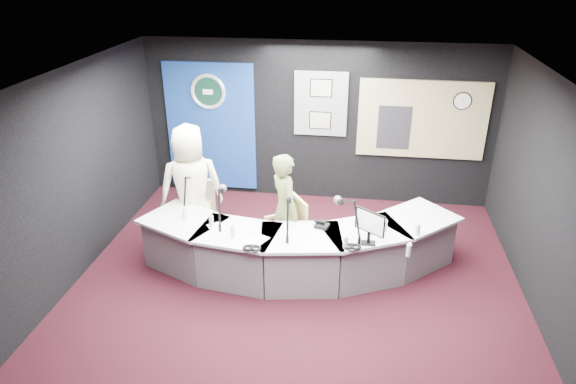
# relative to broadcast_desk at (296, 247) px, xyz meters

# --- Properties ---
(ground) EXTENTS (6.00, 6.00, 0.00)m
(ground) POSITION_rel_broadcast_desk_xyz_m (0.05, -0.55, -0.38)
(ground) COLOR black
(ground) RESTS_ON ground
(ceiling) EXTENTS (6.00, 6.00, 0.02)m
(ceiling) POSITION_rel_broadcast_desk_xyz_m (0.05, -0.55, 2.42)
(ceiling) COLOR silver
(ceiling) RESTS_ON ground
(wall_back) EXTENTS (6.00, 0.02, 2.80)m
(wall_back) POSITION_rel_broadcast_desk_xyz_m (0.05, 2.45, 1.02)
(wall_back) COLOR black
(wall_back) RESTS_ON ground
(wall_left) EXTENTS (0.02, 6.00, 2.80)m
(wall_left) POSITION_rel_broadcast_desk_xyz_m (-2.95, -0.55, 1.02)
(wall_left) COLOR black
(wall_left) RESTS_ON ground
(wall_right) EXTENTS (0.02, 6.00, 2.80)m
(wall_right) POSITION_rel_broadcast_desk_xyz_m (3.05, -0.55, 1.02)
(wall_right) COLOR black
(wall_right) RESTS_ON ground
(broadcast_desk) EXTENTS (4.50, 1.90, 0.75)m
(broadcast_desk) POSITION_rel_broadcast_desk_xyz_m (0.00, 0.00, 0.00)
(broadcast_desk) COLOR silver
(broadcast_desk) RESTS_ON ground
(backdrop_panel) EXTENTS (1.60, 0.05, 2.30)m
(backdrop_panel) POSITION_rel_broadcast_desk_xyz_m (-1.85, 2.42, 0.88)
(backdrop_panel) COLOR navy
(backdrop_panel) RESTS_ON wall_back
(agency_seal) EXTENTS (0.63, 0.07, 0.63)m
(agency_seal) POSITION_rel_broadcast_desk_xyz_m (-1.85, 2.38, 1.52)
(agency_seal) COLOR silver
(agency_seal) RESTS_ON backdrop_panel
(seal_center) EXTENTS (0.48, 0.01, 0.48)m
(seal_center) POSITION_rel_broadcast_desk_xyz_m (-1.85, 2.38, 1.52)
(seal_center) COLOR black
(seal_center) RESTS_ON backdrop_panel
(pinboard) EXTENTS (0.90, 0.04, 1.10)m
(pinboard) POSITION_rel_broadcast_desk_xyz_m (0.10, 2.42, 1.38)
(pinboard) COLOR slate
(pinboard) RESTS_ON wall_back
(framed_photo_upper) EXTENTS (0.34, 0.02, 0.27)m
(framed_photo_upper) POSITION_rel_broadcast_desk_xyz_m (0.10, 2.39, 1.65)
(framed_photo_upper) COLOR gray
(framed_photo_upper) RESTS_ON pinboard
(framed_photo_lower) EXTENTS (0.34, 0.02, 0.27)m
(framed_photo_lower) POSITION_rel_broadcast_desk_xyz_m (0.10, 2.39, 1.09)
(framed_photo_lower) COLOR gray
(framed_photo_lower) RESTS_ON pinboard
(booth_window_frame) EXTENTS (2.12, 0.06, 1.32)m
(booth_window_frame) POSITION_rel_broadcast_desk_xyz_m (1.80, 2.42, 1.18)
(booth_window_frame) COLOR tan
(booth_window_frame) RESTS_ON wall_back
(booth_glow) EXTENTS (2.00, 0.02, 1.20)m
(booth_glow) POSITION_rel_broadcast_desk_xyz_m (1.80, 2.41, 1.18)
(booth_glow) COLOR #FFE1A1
(booth_glow) RESTS_ON booth_window_frame
(equipment_rack) EXTENTS (0.55, 0.02, 0.75)m
(equipment_rack) POSITION_rel_broadcast_desk_xyz_m (1.35, 2.39, 1.03)
(equipment_rack) COLOR black
(equipment_rack) RESTS_ON booth_window_frame
(wall_clock) EXTENTS (0.28, 0.01, 0.28)m
(wall_clock) POSITION_rel_broadcast_desk_xyz_m (2.40, 2.39, 1.52)
(wall_clock) COLOR white
(wall_clock) RESTS_ON booth_window_frame
(armchair_left) EXTENTS (0.56, 0.56, 0.90)m
(armchair_left) POSITION_rel_broadcast_desk_xyz_m (-1.63, 0.51, 0.07)
(armchair_left) COLOR tan
(armchair_left) RESTS_ON ground
(armchair_right) EXTENTS (0.66, 0.66, 0.84)m
(armchair_right) POSITION_rel_broadcast_desk_xyz_m (-0.19, 0.24, 0.05)
(armchair_right) COLOR tan
(armchair_right) RESTS_ON ground
(draped_jacket) EXTENTS (0.51, 0.16, 0.70)m
(draped_jacket) POSITION_rel_broadcast_desk_xyz_m (-1.62, 0.76, 0.24)
(draped_jacket) COLOR gray
(draped_jacket) RESTS_ON armchair_left
(person_man) EXTENTS (1.10, 0.93, 1.91)m
(person_man) POSITION_rel_broadcast_desk_xyz_m (-1.63, 0.51, 0.58)
(person_man) COLOR beige
(person_man) RESTS_ON ground
(person_woman) EXTENTS (0.66, 0.72, 1.66)m
(person_woman) POSITION_rel_broadcast_desk_xyz_m (-0.19, 0.24, 0.46)
(person_woman) COLOR #576233
(person_woman) RESTS_ON ground
(computer_monitor) EXTENTS (0.40, 0.31, 0.33)m
(computer_monitor) POSITION_rel_broadcast_desk_xyz_m (0.97, -0.39, 0.70)
(computer_monitor) COLOR black
(computer_monitor) RESTS_ON broadcast_desk
(desk_phone) EXTENTS (0.21, 0.19, 0.05)m
(desk_phone) POSITION_rel_broadcast_desk_xyz_m (0.35, -0.05, 0.40)
(desk_phone) COLOR black
(desk_phone) RESTS_ON broadcast_desk
(headphones_near) EXTENTS (0.22, 0.22, 0.04)m
(headphones_near) POSITION_rel_broadcast_desk_xyz_m (0.77, -0.51, 0.39)
(headphones_near) COLOR black
(headphones_near) RESTS_ON broadcast_desk
(headphones_far) EXTENTS (0.23, 0.23, 0.04)m
(headphones_far) POSITION_rel_broadcast_desk_xyz_m (-0.46, -0.73, 0.39)
(headphones_far) COLOR black
(headphones_far) RESTS_ON broadcast_desk
(paper_stack) EXTENTS (0.32, 0.34, 0.00)m
(paper_stack) POSITION_rel_broadcast_desk_xyz_m (-1.04, -0.26, 0.38)
(paper_stack) COLOR white
(paper_stack) RESTS_ON broadcast_desk
(notepad) EXTENTS (0.31, 0.35, 0.00)m
(notepad) POSITION_rel_broadcast_desk_xyz_m (-0.44, -0.51, 0.38)
(notepad) COLOR white
(notepad) RESTS_ON broadcast_desk
(boom_mic_a) EXTENTS (0.16, 0.74, 0.60)m
(boom_mic_a) POSITION_rel_broadcast_desk_xyz_m (-1.56, 0.28, 0.68)
(boom_mic_a) COLOR black
(boom_mic_a) RESTS_ON broadcast_desk
(boom_mic_b) EXTENTS (0.23, 0.73, 0.60)m
(boom_mic_b) POSITION_rel_broadcast_desk_xyz_m (-1.02, -0.05, 0.68)
(boom_mic_b) COLOR black
(boom_mic_b) RESTS_ON broadcast_desk
(boom_mic_c) EXTENTS (0.18, 0.74, 0.60)m
(boom_mic_c) POSITION_rel_broadcast_desk_xyz_m (-0.08, -0.21, 0.68)
(boom_mic_c) COLOR black
(boom_mic_c) RESTS_ON broadcast_desk
(boom_mic_d) EXTENTS (0.43, 0.66, 0.60)m
(boom_mic_d) POSITION_rel_broadcast_desk_xyz_m (0.70, -0.15, 0.68)
(boom_mic_d) COLOR black
(boom_mic_d) RESTS_ON broadcast_desk
(water_bottles) EXTENTS (3.20, 0.63, 0.18)m
(water_bottles) POSITION_rel_broadcast_desk_xyz_m (0.03, -0.32, 0.46)
(water_bottles) COLOR silver
(water_bottles) RESTS_ON broadcast_desk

